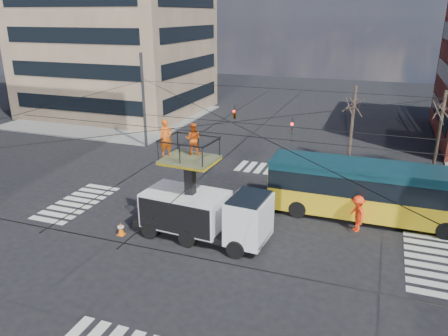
% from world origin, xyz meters
% --- Properties ---
extents(ground, '(120.00, 120.00, 0.00)m').
position_xyz_m(ground, '(0.00, 0.00, 0.00)').
color(ground, black).
rests_on(ground, ground).
extents(sidewalk_nw, '(18.00, 18.00, 0.12)m').
position_xyz_m(sidewalk_nw, '(-21.00, 21.00, 0.06)').
color(sidewalk_nw, slate).
rests_on(sidewalk_nw, ground).
extents(crosswalks, '(22.40, 22.40, 0.02)m').
position_xyz_m(crosswalks, '(0.00, 0.00, 0.01)').
color(crosswalks, silver).
rests_on(crosswalks, ground).
extents(overhead_network, '(24.24, 24.24, 8.00)m').
position_xyz_m(overhead_network, '(-0.07, 0.40, 4.29)').
color(overhead_network, '#2D2D30').
rests_on(overhead_network, ground).
extents(tree_a, '(2.00, 2.00, 6.00)m').
position_xyz_m(tree_a, '(5.00, 13.50, 4.63)').
color(tree_a, '#382B21').
rests_on(tree_a, ground).
extents(tree_b, '(2.00, 2.00, 6.00)m').
position_xyz_m(tree_b, '(11.00, 13.50, 4.63)').
color(tree_b, '#382B21').
rests_on(tree_b, ground).
extents(utility_truck, '(7.14, 3.04, 6.14)m').
position_xyz_m(utility_truck, '(-0.89, -1.42, 2.00)').
color(utility_truck, black).
rests_on(utility_truck, ground).
extents(city_bus, '(11.85, 2.68, 3.20)m').
position_xyz_m(city_bus, '(7.23, 3.84, 1.72)').
color(city_bus, gold).
rests_on(city_bus, ground).
extents(traffic_cone, '(0.36, 0.36, 0.71)m').
position_xyz_m(traffic_cone, '(-5.17, -2.65, 0.36)').
color(traffic_cone, '#FF680A').
rests_on(traffic_cone, ground).
extents(worker_ground, '(0.63, 1.20, 1.95)m').
position_xyz_m(worker_ground, '(-3.53, -0.63, 0.97)').
color(worker_ground, '#E25D0E').
rests_on(worker_ground, ground).
extents(flagger, '(1.27, 1.50, 2.01)m').
position_xyz_m(flagger, '(6.38, 2.07, 1.01)').
color(flagger, '#FF3510').
rests_on(flagger, ground).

